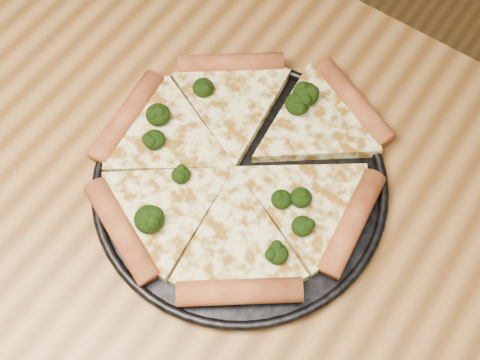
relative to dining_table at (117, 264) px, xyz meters
The scene contains 4 objects.
dining_table is the anchor object (origin of this frame).
pizza_pan 0.19m from the dining_table, 57.12° to the left, with size 0.33×0.33×0.02m.
pizza 0.20m from the dining_table, 62.85° to the left, with size 0.32×0.36×0.03m.
broccoli_florets 0.21m from the dining_table, 66.70° to the left, with size 0.23×0.26×0.02m.
Camera 1 is at (0.26, -0.11, 1.38)m, focal length 46.55 mm.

